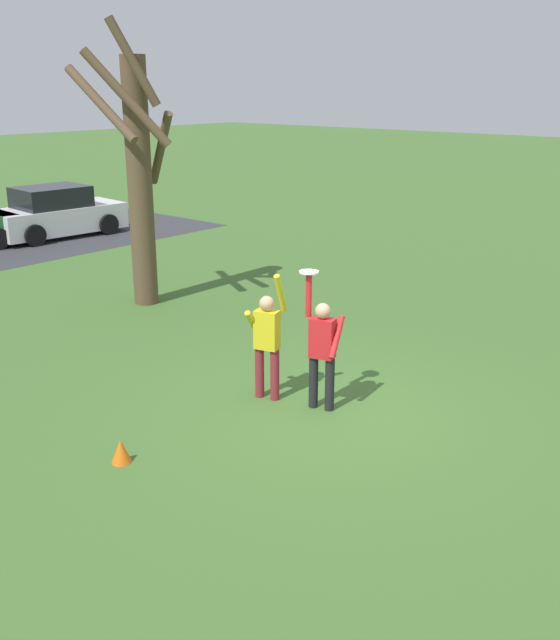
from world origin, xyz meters
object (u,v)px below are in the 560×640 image
object	(u,v)px
frisbee_disc	(309,272)
field_cone_orange	(121,451)
bare_tree_tall	(138,172)
person_catcher	(322,347)
person_defender	(267,338)
parked_car_white	(56,214)

from	to	relation	value
frisbee_disc	field_cone_orange	bearing A→B (deg)	165.63
bare_tree_tall	field_cone_orange	bearing A→B (deg)	-132.14
bare_tree_tall	field_cone_orange	distance (m)	7.69
person_catcher	frisbee_disc	bearing A→B (deg)	0.00
bare_tree_tall	person_catcher	bearing A→B (deg)	-106.34
person_defender	person_catcher	bearing A→B (deg)	-0.00
person_catcher	bare_tree_tall	size ratio (longest dim) A/B	0.35
parked_car_white	field_cone_orange	distance (m)	15.49
parked_car_white	bare_tree_tall	xyz separation A→B (m)	(-3.03, -8.00, 2.15)
parked_car_white	field_cone_orange	xyz separation A→B (m)	(-7.86, -13.33, -0.57)
person_catcher	parked_car_white	size ratio (longest dim) A/B	0.49
person_catcher	frisbee_disc	distance (m)	1.13
bare_tree_tall	frisbee_disc	bearing A→B (deg)	-107.41
bare_tree_tall	person_defender	bearing A→B (deg)	-111.03
parked_car_white	field_cone_orange	world-z (taller)	parked_car_white
person_catcher	parked_car_white	bearing A→B (deg)	-34.46
bare_tree_tall	parked_car_white	bearing A→B (deg)	69.26
frisbee_disc	bare_tree_tall	size ratio (longest dim) A/B	0.05
parked_car_white	bare_tree_tall	distance (m)	8.82
frisbee_disc	person_defender	bearing A→B (deg)	105.63
parked_car_white	person_catcher	bearing A→B (deg)	-104.14
field_cone_orange	bare_tree_tall	bearing A→B (deg)	47.86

